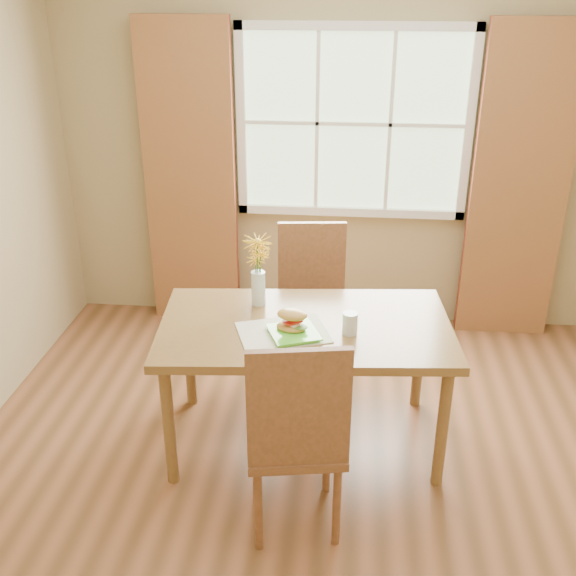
# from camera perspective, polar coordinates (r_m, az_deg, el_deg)

# --- Properties ---
(room) EXTENTS (4.24, 3.84, 2.74)m
(room) POSITION_cam_1_polar(r_m,az_deg,el_deg) (3.03, 5.06, 3.88)
(room) COLOR brown
(room) RESTS_ON ground
(window) EXTENTS (1.62, 0.06, 1.32)m
(window) POSITION_cam_1_polar(r_m,az_deg,el_deg) (4.79, 5.57, 13.69)
(window) COLOR #A3C696
(window) RESTS_ON room
(curtain_left) EXTENTS (0.65, 0.08, 2.20)m
(curtain_left) POSITION_cam_1_polar(r_m,az_deg,el_deg) (4.93, -8.29, 9.10)
(curtain_left) COLOR maroon
(curtain_left) RESTS_ON room
(curtain_right) EXTENTS (0.65, 0.08, 2.20)m
(curtain_right) POSITION_cam_1_polar(r_m,az_deg,el_deg) (4.93, 18.98, 7.98)
(curtain_right) COLOR maroon
(curtain_right) RESTS_ON room
(dining_table) EXTENTS (1.61, 1.00, 0.75)m
(dining_table) POSITION_cam_1_polar(r_m,az_deg,el_deg) (3.61, 1.47, -4.14)
(dining_table) COLOR brown
(dining_table) RESTS_ON room
(chair_near) EXTENTS (0.51, 0.51, 1.07)m
(chair_near) POSITION_cam_1_polar(r_m,az_deg,el_deg) (3.07, 0.72, -12.12)
(chair_near) COLOR brown
(chair_near) RESTS_ON room
(chair_far) EXTENTS (0.48, 0.48, 1.03)m
(chair_far) POSITION_cam_1_polar(r_m,az_deg,el_deg) (4.29, 2.04, -0.78)
(chair_far) COLOR brown
(chair_far) RESTS_ON room
(placemat) EXTENTS (0.53, 0.46, 0.01)m
(placemat) POSITION_cam_1_polar(r_m,az_deg,el_deg) (3.49, -0.43, -3.78)
(placemat) COLOR #ECF0CC
(placemat) RESTS_ON dining_table
(plate) EXTENTS (0.31, 0.31, 0.01)m
(plate) POSITION_cam_1_polar(r_m,az_deg,el_deg) (3.45, 0.49, -3.92)
(plate) COLOR #5FE338
(plate) RESTS_ON placemat
(croissant_sandwich) EXTENTS (0.18, 0.14, 0.12)m
(croissant_sandwich) POSITION_cam_1_polar(r_m,az_deg,el_deg) (3.45, 0.33, -2.78)
(croissant_sandwich) COLOR gold
(croissant_sandwich) RESTS_ON plate
(water_glass) EXTENTS (0.08, 0.08, 0.12)m
(water_glass) POSITION_cam_1_polar(r_m,az_deg,el_deg) (3.47, 5.27, -3.04)
(water_glass) COLOR silver
(water_glass) RESTS_ON dining_table
(flower_vase) EXTENTS (0.16, 0.16, 0.40)m
(flower_vase) POSITION_cam_1_polar(r_m,az_deg,el_deg) (3.68, -2.55, 2.17)
(flower_vase) COLOR silver
(flower_vase) RESTS_ON dining_table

